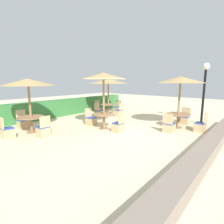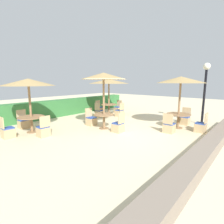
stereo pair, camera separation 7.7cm
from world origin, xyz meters
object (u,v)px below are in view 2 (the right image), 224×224
(patio_chair_center_north, at_px, (91,121))
(parasol_front_right, at_px, (181,80))
(lamp_post, at_px, (205,82))
(parasol_back_left, at_px, (28,82))
(patio_chair_front_right_south, at_px, (201,127))
(round_table_back_left, at_px, (31,119))
(round_table_back_right, at_px, (109,106))
(parasol_center, at_px, (104,76))
(patio_chair_back_right_east, at_px, (118,109))
(patio_chair_back_left_north, at_px, (23,123))
(patio_chair_front_right_west, at_px, (169,127))
(patio_chair_back_right_south, at_px, (120,113))
(round_table_front_right, at_px, (178,116))
(round_table_center, at_px, (104,117))
(patio_chair_front_right_east, at_px, (185,120))
(parasol_back_right, at_px, (109,81))
(patio_chair_back_left_west, at_px, (8,132))
(patio_chair_center_south, at_px, (118,127))
(patio_chair_back_right_west, at_px, (99,113))
(patio_chair_back_right_north, at_px, (100,109))
(patio_chair_back_left_south, at_px, (43,131))

(patio_chair_center_north, bearing_deg, parasol_front_right, 123.63)
(lamp_post, xyz_separation_m, parasol_back_left, (-6.84, 5.64, -0.04))
(patio_chair_front_right_south, distance_m, round_table_back_left, 7.95)
(round_table_back_right, distance_m, parasol_center, 4.29)
(patio_chair_back_right_east, distance_m, patio_chair_back_left_north, 6.71)
(parasol_back_left, height_order, round_table_back_left, parasol_back_left)
(patio_chair_front_right_west, xyz_separation_m, patio_chair_back_right_south, (1.52, 4.13, 0.00))
(patio_chair_back_right_south, height_order, patio_chair_back_left_north, same)
(round_table_front_right, bearing_deg, round_table_center, 132.37)
(lamp_post, height_order, patio_chair_back_right_east, lamp_post)
(patio_chair_front_right_east, height_order, round_table_center, patio_chair_front_right_east)
(parasol_back_right, bearing_deg, patio_chair_center_north, -155.46)
(parasol_center, distance_m, patio_chair_back_left_west, 4.87)
(parasol_front_right, xyz_separation_m, patio_chair_center_south, (-2.57, 1.86, -2.16))
(patio_chair_back_right_west, height_order, patio_chair_back_left_west, same)
(patio_chair_back_right_north, distance_m, patio_chair_center_north, 3.79)
(round_table_back_left, bearing_deg, parasol_back_right, 2.23)
(lamp_post, distance_m, patio_chair_front_right_east, 2.29)
(round_table_back_right, bearing_deg, patio_chair_center_south, -132.50)
(parasol_back_right, bearing_deg, lamp_post, -78.67)
(patio_chair_front_right_south, xyz_separation_m, parasol_back_left, (-5.20, 6.00, 2.05))
(parasol_front_right, relative_size, patio_chair_front_right_south, 2.80)
(parasol_back_right, relative_size, round_table_back_left, 2.36)
(patio_chair_back_right_east, bearing_deg, patio_chair_front_right_west, 153.28)
(patio_chair_back_left_west, bearing_deg, patio_chair_back_right_west, 92.38)
(patio_chair_front_right_east, distance_m, patio_chair_front_right_south, 1.51)
(lamp_post, bearing_deg, patio_chair_center_south, 148.20)
(round_table_front_right, xyz_separation_m, parasol_back_right, (0.44, 5.13, 1.75))
(parasol_back_left, relative_size, patio_chair_back_left_west, 2.68)
(patio_chair_front_right_east, xyz_separation_m, patio_chair_back_right_north, (-0.54, 6.12, 0.00))
(patio_chair_front_right_south, xyz_separation_m, patio_chair_back_left_north, (-5.14, 7.07, 0.00))
(patio_chair_front_right_west, height_order, patio_chair_back_right_south, same)
(parasol_back_right, bearing_deg, parasol_front_right, -94.85)
(patio_chair_front_right_south, relative_size, patio_chair_back_right_east, 1.00)
(patio_chair_back_right_north, height_order, patio_chair_back_left_west, same)
(parasol_front_right, bearing_deg, patio_chair_center_north, 123.63)
(patio_chair_front_right_east, xyz_separation_m, patio_chair_center_south, (-3.58, 1.86, 0.00))
(round_table_front_right, bearing_deg, patio_chair_back_left_west, 142.27)
(patio_chair_back_right_west, xyz_separation_m, parasol_back_left, (-4.66, -0.19, 2.05))
(round_table_front_right, bearing_deg, patio_chair_back_right_north, 85.57)
(patio_chair_front_right_south, bearing_deg, patio_chair_back_left_west, 136.42)
(patio_chair_front_right_west, distance_m, patio_chair_back_right_south, 4.40)
(round_table_back_left, bearing_deg, parasol_center, -38.29)
(patio_chair_front_right_south, xyz_separation_m, patio_chair_back_right_west, (-0.54, 6.19, 0.00))
(round_table_back_right, height_order, parasol_center, parasol_center)
(parasol_center, bearing_deg, parasol_back_right, 38.04)
(patio_chair_front_right_west, bearing_deg, parasol_back_right, 163.32)
(patio_chair_center_south, relative_size, patio_chair_back_left_north, 1.00)
(patio_chair_front_right_south, relative_size, round_table_back_right, 0.85)
(lamp_post, xyz_separation_m, patio_chair_back_left_south, (-6.81, 4.63, -2.09))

